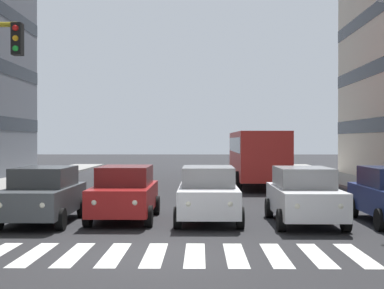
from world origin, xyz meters
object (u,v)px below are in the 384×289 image
at_px(car_2, 208,193).
at_px(car_3, 125,192).
at_px(car_1, 304,195).
at_px(bus_behind_traffic, 257,152).
at_px(car_4, 43,194).

bearing_deg(car_2, car_3, -6.77).
distance_m(car_1, car_3, 5.63).
bearing_deg(car_2, bus_behind_traffic, -101.39).
distance_m(car_1, bus_behind_traffic, 14.95).
bearing_deg(car_1, car_3, -7.88).
xyz_separation_m(car_4, bus_behind_traffic, (-7.99, -14.84, 0.97)).
height_order(car_2, car_4, same).
bearing_deg(car_4, car_3, -164.13).
relative_size(car_4, bus_behind_traffic, 0.42).
xyz_separation_m(car_2, car_4, (5.08, 0.37, 0.00)).
height_order(car_2, car_3, same).
bearing_deg(car_1, bus_behind_traffic, -90.00).
bearing_deg(car_3, car_1, 172.12).
xyz_separation_m(car_2, car_3, (2.66, -0.32, 0.00)).
relative_size(car_1, bus_behind_traffic, 0.42).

